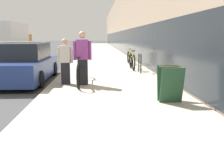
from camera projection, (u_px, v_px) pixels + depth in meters
The scene contains 11 objects.
sidewalk_slab at pixel (102, 52), 26.89m from camera, with size 4.23×70.00×0.12m.
storefront_facade at pixel (152, 24), 34.53m from camera, with size 10.01×70.00×6.82m.
tandem_bicycle at pixel (81, 71), 8.79m from camera, with size 0.52×2.95×0.98m.
person_rider at pixel (83, 58), 8.33m from camera, with size 0.61×0.24×1.78m.
person_bystander at pixel (65, 62), 8.44m from camera, with size 0.52×0.21×1.55m.
bike_rack_hoop at pixel (140, 61), 11.30m from camera, with size 0.05×0.60×0.84m.
cruiser_bike_nearest at pixel (132, 61), 12.38m from camera, with size 0.52×1.81×0.97m.
cruiser_bike_middle at pixel (129, 58), 14.77m from camera, with size 0.52×1.84×0.92m.
sandwich_board_sign at pixel (170, 84), 6.20m from camera, with size 0.56×0.56×0.90m.
parked_sedan_curbside at pixel (25, 64), 9.69m from camera, with size 1.98×4.73×1.55m.
moving_truck at pixel (10, 40), 21.58m from camera, with size 2.35×6.31×2.88m.
Camera 1 is at (5.33, -6.08, 1.72)m, focal length 40.00 mm.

